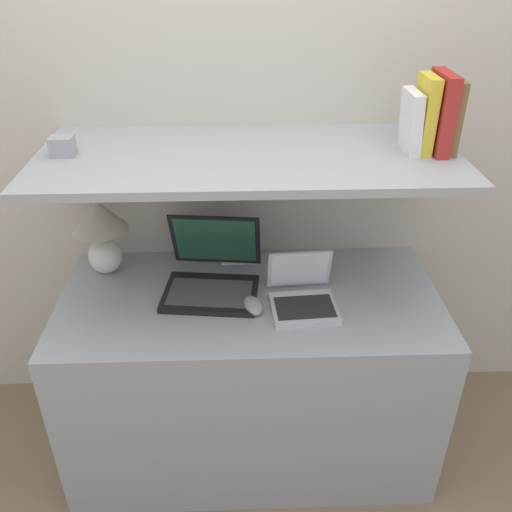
{
  "coord_description": "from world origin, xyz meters",
  "views": [
    {
      "loc": [
        -0.04,
        -1.27,
        1.88
      ],
      "look_at": [
        0.02,
        0.33,
        0.92
      ],
      "focal_mm": 38.0,
      "sensor_mm": 36.0,
      "label": 1
    }
  ],
  "objects": [
    {
      "name": "wall_back",
      "position": [
        0.0,
        0.73,
        1.2
      ],
      "size": [
        6.0,
        0.05,
        2.4
      ],
      "color": "beige",
      "rests_on": "ground_plane"
    },
    {
      "name": "desk",
      "position": [
        0.0,
        0.33,
        0.37
      ],
      "size": [
        1.37,
        0.67,
        0.75
      ],
      "color": "#999EA3",
      "rests_on": "ground_plane"
    },
    {
      "name": "laptop_large",
      "position": [
        -0.14,
        0.4,
        0.81
      ],
      "size": [
        0.37,
        0.37,
        0.26
      ],
      "color": "black",
      "rests_on": "desk"
    },
    {
      "name": "computer_mouse",
      "position": [
        0.01,
        0.25,
        0.77
      ],
      "size": [
        0.08,
        0.12,
        0.04
      ],
      "color": "#99999E",
      "rests_on": "desk"
    },
    {
      "name": "book_yellow",
      "position": [
        0.56,
        0.41,
        1.39
      ],
      "size": [
        0.04,
        0.13,
        0.24
      ],
      "color": "gold",
      "rests_on": "shelf"
    },
    {
      "name": "ground_plane",
      "position": [
        0.0,
        0.0,
        0.0
      ],
      "size": [
        12.0,
        12.0,
        0.0
      ],
      "primitive_type": "plane",
      "color": "#7A664C"
    },
    {
      "name": "shelf_gadget",
      "position": [
        -0.59,
        0.41,
        1.3
      ],
      "size": [
        0.07,
        0.06,
        0.06
      ],
      "color": "#99999E",
      "rests_on": "shelf"
    },
    {
      "name": "table_lamp",
      "position": [
        -0.55,
        0.53,
        0.94
      ],
      "size": [
        0.2,
        0.2,
        0.3
      ],
      "color": "white",
      "rests_on": "desk"
    },
    {
      "name": "back_riser",
      "position": [
        0.0,
        0.69,
        0.62
      ],
      "size": [
        1.37,
        0.04,
        1.24
      ],
      "color": "beige",
      "rests_on": "ground_plane"
    },
    {
      "name": "book_brown",
      "position": [
        0.65,
        0.41,
        1.38
      ],
      "size": [
        0.02,
        0.14,
        0.23
      ],
      "color": "brown",
      "rests_on": "shelf"
    },
    {
      "name": "router_box",
      "position": [
        -0.04,
        0.59,
        0.81
      ],
      "size": [
        0.14,
        0.07,
        0.13
      ],
      "color": "white",
      "rests_on": "desk"
    },
    {
      "name": "book_white",
      "position": [
        0.52,
        0.41,
        1.36
      ],
      "size": [
        0.05,
        0.14,
        0.2
      ],
      "color": "silver",
      "rests_on": "shelf"
    },
    {
      "name": "book_red",
      "position": [
        0.61,
        0.41,
        1.39
      ],
      "size": [
        0.04,
        0.17,
        0.25
      ],
      "color": "#A82823",
      "rests_on": "shelf"
    },
    {
      "name": "laptop_small",
      "position": [
        0.18,
        0.28,
        0.79
      ],
      "size": [
        0.24,
        0.25,
        0.18
      ],
      "color": "silver",
      "rests_on": "desk"
    },
    {
      "name": "shelf",
      "position": [
        0.0,
        0.41,
        1.25
      ],
      "size": [
        1.37,
        0.6,
        0.03
      ],
      "color": "#999EA3",
      "rests_on": "back_riser"
    }
  ]
}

